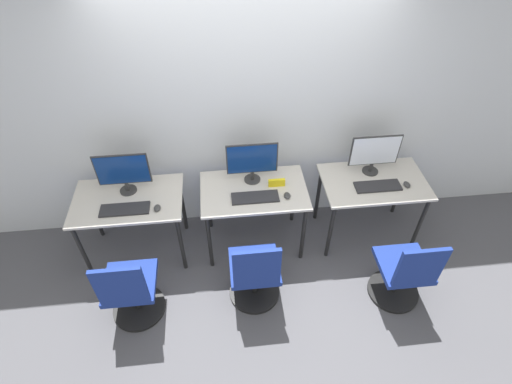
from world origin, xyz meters
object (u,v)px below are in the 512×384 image
(keyboard_left, at_px, (125,209))
(mouse_left, at_px, (157,208))
(monitor_left, at_px, (123,172))
(mouse_right, at_px, (407,184))
(keyboard_right, at_px, (378,186))
(office_chair_left, at_px, (131,292))
(keyboard_center, at_px, (255,197))
(monitor_center, at_px, (252,161))
(office_chair_center, at_px, (255,275))
(monitor_right, at_px, (375,153))
(office_chair_right, at_px, (404,274))
(mouse_center, at_px, (287,195))

(keyboard_left, xyz_separation_m, mouse_left, (0.29, -0.02, 0.01))
(monitor_left, relative_size, mouse_right, 5.41)
(mouse_right, bearing_deg, keyboard_right, 177.37)
(office_chair_left, height_order, keyboard_center, office_chair_left)
(monitor_center, bearing_deg, keyboard_left, -166.28)
(office_chair_center, bearing_deg, keyboard_left, 153.74)
(keyboard_left, height_order, office_chair_left, office_chair_left)
(office_chair_left, height_order, monitor_right, monitor_right)
(monitor_left, height_order, monitor_right, same)
(monitor_center, bearing_deg, mouse_right, -9.60)
(mouse_left, xyz_separation_m, monitor_right, (2.09, 0.31, 0.22))
(office_chair_right, bearing_deg, monitor_center, 142.18)
(monitor_left, relative_size, office_chair_right, 0.55)
(monitor_left, xyz_separation_m, office_chair_right, (2.45, -0.95, -0.63))
(monitor_left, distance_m, keyboard_right, 2.40)
(monitor_center, relative_size, keyboard_center, 1.10)
(mouse_left, relative_size, office_chair_left, 0.10)
(keyboard_left, height_order, monitor_center, monitor_center)
(mouse_left, distance_m, mouse_right, 2.37)
(mouse_left, height_order, mouse_right, same)
(monitor_left, distance_m, keyboard_left, 0.34)
(keyboard_left, height_order, keyboard_right, same)
(keyboard_center, bearing_deg, office_chair_left, -150.88)
(monitor_left, height_order, mouse_left, monitor_left)
(mouse_center, distance_m, monitor_right, 0.96)
(monitor_right, height_order, mouse_right, monitor_right)
(keyboard_center, height_order, office_chair_right, office_chair_right)
(monitor_center, relative_size, mouse_right, 5.41)
(monitor_left, distance_m, mouse_right, 2.68)
(mouse_center, bearing_deg, keyboard_left, -179.46)
(monitor_left, xyz_separation_m, monitor_right, (2.38, 0.03, 0.00))
(monitor_center, distance_m, mouse_right, 1.51)
(keyboard_right, relative_size, office_chair_right, 0.50)
(mouse_center, bearing_deg, mouse_right, 1.32)
(office_chair_center, xyz_separation_m, monitor_right, (1.25, 0.84, 0.63))
(keyboard_center, distance_m, mouse_right, 1.47)
(monitor_left, relative_size, keyboard_center, 1.10)
(office_chair_center, height_order, monitor_right, monitor_right)
(monitor_center, bearing_deg, mouse_center, -42.64)
(monitor_right, bearing_deg, keyboard_right, -90.00)
(keyboard_left, xyz_separation_m, mouse_center, (1.49, 0.01, 0.01))
(keyboard_center, distance_m, office_chair_center, 0.71)
(office_chair_center, relative_size, office_chair_right, 1.00)
(monitor_left, xyz_separation_m, monitor_center, (1.19, 0.03, 0.00))
(monitor_center, bearing_deg, mouse_left, -160.89)
(office_chair_center, relative_size, mouse_right, 9.89)
(keyboard_right, xyz_separation_m, office_chair_right, (0.08, -0.75, -0.40))
(monitor_left, xyz_separation_m, office_chair_left, (0.04, -0.87, -0.63))
(mouse_center, relative_size, office_chair_center, 0.10)
(mouse_left, distance_m, mouse_center, 1.20)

